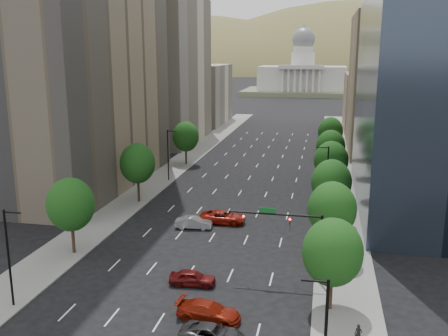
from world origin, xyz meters
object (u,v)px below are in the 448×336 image
Objects in this scene: car_maroon at (193,278)px; car_red_far at (223,217)px; capitol at (302,78)px; car_silver at (194,223)px; car_dkgrey at (212,334)px; traffic_signal at (295,232)px; car_red_near at (209,311)px.

car_maroon is 18.15m from car_red_far.
capitol reaches higher than car_silver.
car_dkgrey is 27.70m from car_red_far.
capitol is 207.23m from car_silver.
car_red_near is at bearing -126.65° from traffic_signal.
car_silver is 0.78× the size of car_red_far.
capitol is at bearing -1.60° from car_red_far.
car_silver is at bearing 24.12° from car_dkgrey.
capitol is 204.53m from car_red_far.
capitol reaches higher than car_maroon.
car_red_near is at bearing -88.99° from capitol.
car_red_far is (-4.82, 27.27, 0.13)m from car_dkgrey.
car_maroon is at bearing 33.34° from car_red_near.
capitol is (-10.53, 219.71, 3.40)m from traffic_signal.
car_red_far is at bearing 16.02° from car_dkgrey.
car_maroon is 0.97× the size of car_silver.
car_silver is (-4.00, 15.45, 0.00)m from car_maroon.
car_dkgrey is (5.05, -231.65, -7.87)m from capitol.
car_silver is 4.20m from car_red_far.
car_dkgrey is 25.87m from car_silver.
car_dkgrey is at bearing -160.06° from car_maroon.
traffic_signal is at bearing -77.52° from car_maroon.
car_maroon is (-3.02, 5.94, -0.03)m from car_red_near.
car_red_near is at bearing -172.73° from car_red_far.
traffic_signal is 0.15× the size of capitol.
capitol is 11.85× the size of car_dkgrey.
traffic_signal is at bearing -87.26° from capitol.
capitol is 10.91× the size of car_red_near.
car_silver is at bearing 128.07° from car_red_far.
traffic_signal is at bearing -30.20° from car_red_near.
car_red_far is (-0.77, 18.14, 0.06)m from car_maroon.
traffic_signal is 1.66× the size of car_red_near.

